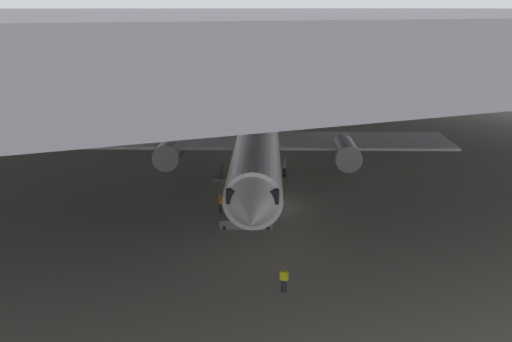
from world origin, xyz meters
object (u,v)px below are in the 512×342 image
Objects in this scene: airplane_main at (257,146)px; crew_worker_by_stairs at (220,202)px; boarding_stairs at (246,217)px; crew_worker_near_nose at (284,279)px.

crew_worker_by_stairs is (-5.89, -6.34, -2.70)m from airplane_main.
airplane_main is at bearing 62.69° from boarding_stairs.
boarding_stairs is 3.61m from crew_worker_by_stairs.
crew_worker_by_stairs is at bearing -132.89° from airplane_main.
boarding_stairs is 3.10× the size of crew_worker_near_nose.
boarding_stairs is at bearing 80.33° from crew_worker_near_nose.
boarding_stairs is at bearing -77.18° from crew_worker_by_stairs.
airplane_main is 21.84m from crew_worker_near_nose.
crew_worker_by_stairs is (-0.80, 3.52, 0.17)m from boarding_stairs.
boarding_stairs is 10.83m from crew_worker_near_nose.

